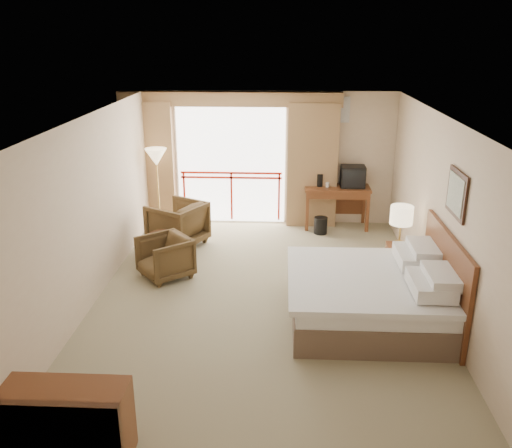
# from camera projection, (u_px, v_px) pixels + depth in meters

# --- Properties ---
(floor) EXTENTS (7.00, 7.00, 0.00)m
(floor) POSITION_uv_depth(u_px,v_px,m) (264.00, 298.00, 8.18)
(floor) COLOR #8C825D
(floor) RESTS_ON ground
(ceiling) EXTENTS (7.00, 7.00, 0.00)m
(ceiling) POSITION_uv_depth(u_px,v_px,m) (265.00, 118.00, 7.27)
(ceiling) COLOR white
(ceiling) RESTS_ON wall_back
(wall_back) EXTENTS (5.00, 0.00, 5.00)m
(wall_back) POSITION_uv_depth(u_px,v_px,m) (270.00, 159.00, 11.02)
(wall_back) COLOR beige
(wall_back) RESTS_ON ground
(wall_front) EXTENTS (5.00, 0.00, 5.00)m
(wall_front) POSITION_uv_depth(u_px,v_px,m) (249.00, 348.00, 4.43)
(wall_front) COLOR beige
(wall_front) RESTS_ON ground
(wall_left) EXTENTS (0.00, 7.00, 7.00)m
(wall_left) POSITION_uv_depth(u_px,v_px,m) (92.00, 210.00, 7.84)
(wall_left) COLOR beige
(wall_left) RESTS_ON ground
(wall_right) EXTENTS (0.00, 7.00, 7.00)m
(wall_right) POSITION_uv_depth(u_px,v_px,m) (442.00, 216.00, 7.61)
(wall_right) COLOR beige
(wall_right) RESTS_ON ground
(balcony_door) EXTENTS (2.40, 0.00, 2.40)m
(balcony_door) POSITION_uv_depth(u_px,v_px,m) (231.00, 166.00, 11.09)
(balcony_door) COLOR white
(balcony_door) RESTS_ON wall_back
(balcony_railing) EXTENTS (2.09, 0.03, 1.02)m
(balcony_railing) POSITION_uv_depth(u_px,v_px,m) (231.00, 184.00, 11.20)
(balcony_railing) COLOR red
(balcony_railing) RESTS_ON wall_back
(curtain_left) EXTENTS (1.00, 0.26, 2.50)m
(curtain_left) POSITION_uv_depth(u_px,v_px,m) (150.00, 164.00, 11.02)
(curtain_left) COLOR olive
(curtain_left) RESTS_ON wall_back
(curtain_right) EXTENTS (1.00, 0.26, 2.50)m
(curtain_right) POSITION_uv_depth(u_px,v_px,m) (312.00, 166.00, 10.87)
(curtain_right) COLOR olive
(curtain_right) RESTS_ON wall_back
(valance) EXTENTS (4.40, 0.22, 0.28)m
(valance) POSITION_uv_depth(u_px,v_px,m) (230.00, 99.00, 10.54)
(valance) COLOR olive
(valance) RESTS_ON wall_back
(hvac_vent) EXTENTS (0.50, 0.04, 0.50)m
(hvac_vent) POSITION_uv_depth(u_px,v_px,m) (337.00, 110.00, 10.59)
(hvac_vent) COLOR silver
(hvac_vent) RESTS_ON wall_back
(bed) EXTENTS (2.13, 2.06, 0.97)m
(bed) POSITION_uv_depth(u_px,v_px,m) (371.00, 296.00, 7.42)
(bed) COLOR brown
(bed) RESTS_ON floor
(headboard) EXTENTS (0.06, 2.10, 1.30)m
(headboard) POSITION_uv_depth(u_px,v_px,m) (445.00, 279.00, 7.28)
(headboard) COLOR #592A15
(headboard) RESTS_ON wall_right
(framed_art) EXTENTS (0.04, 0.72, 0.60)m
(framed_art) POSITION_uv_depth(u_px,v_px,m) (457.00, 194.00, 6.88)
(framed_art) COLOR black
(framed_art) RESTS_ON wall_right
(nightstand) EXTENTS (0.39, 0.46, 0.53)m
(nightstand) POSITION_uv_depth(u_px,v_px,m) (398.00, 261.00, 8.81)
(nightstand) COLOR #592A15
(nightstand) RESTS_ON floor
(table_lamp) EXTENTS (0.36, 0.36, 0.64)m
(table_lamp) POSITION_uv_depth(u_px,v_px,m) (402.00, 216.00, 8.60)
(table_lamp) COLOR tan
(table_lamp) RESTS_ON nightstand
(phone) EXTENTS (0.16, 0.12, 0.07)m
(phone) POSITION_uv_depth(u_px,v_px,m) (398.00, 248.00, 8.57)
(phone) COLOR black
(phone) RESTS_ON nightstand
(desk) EXTENTS (1.30, 0.63, 0.85)m
(desk) POSITION_uv_depth(u_px,v_px,m) (336.00, 195.00, 10.99)
(desk) COLOR #592A15
(desk) RESTS_ON floor
(tv) EXTENTS (0.48, 0.38, 0.43)m
(tv) POSITION_uv_depth(u_px,v_px,m) (353.00, 177.00, 10.78)
(tv) COLOR black
(tv) RESTS_ON desk
(coffee_maker) EXTENTS (0.13, 0.13, 0.26)m
(coffee_maker) POSITION_uv_depth(u_px,v_px,m) (320.00, 180.00, 10.85)
(coffee_maker) COLOR black
(coffee_maker) RESTS_ON desk
(cup) EXTENTS (0.08, 0.08, 0.10)m
(cup) POSITION_uv_depth(u_px,v_px,m) (327.00, 185.00, 10.82)
(cup) COLOR white
(cup) RESTS_ON desk
(wastebasket) EXTENTS (0.27, 0.27, 0.33)m
(wastebasket) POSITION_uv_depth(u_px,v_px,m) (321.00, 225.00, 10.73)
(wastebasket) COLOR black
(wastebasket) RESTS_ON floor
(armchair_far) EXTENTS (1.23, 1.22, 0.83)m
(armchair_far) POSITION_uv_depth(u_px,v_px,m) (178.00, 244.00, 10.22)
(armchair_far) COLOR #43301B
(armchair_far) RESTS_ON floor
(armchair_near) EXTENTS (1.05, 1.05, 0.69)m
(armchair_near) POSITION_uv_depth(u_px,v_px,m) (166.00, 276.00, 8.88)
(armchair_near) COLOR #43301B
(armchair_near) RESTS_ON floor
(side_table) EXTENTS (0.46, 0.46, 0.50)m
(side_table) POSITION_uv_depth(u_px,v_px,m) (163.00, 242.00, 9.40)
(side_table) COLOR black
(side_table) RESTS_ON floor
(book) EXTENTS (0.16, 0.21, 0.02)m
(book) POSITION_uv_depth(u_px,v_px,m) (162.00, 233.00, 9.34)
(book) COLOR white
(book) RESTS_ON side_table
(floor_lamp) EXTENTS (0.42, 0.42, 1.66)m
(floor_lamp) POSITION_uv_depth(u_px,v_px,m) (156.00, 160.00, 10.53)
(floor_lamp) COLOR tan
(floor_lamp) RESTS_ON floor
(dresser) EXTENTS (1.15, 0.49, 0.77)m
(dresser) POSITION_uv_depth(u_px,v_px,m) (67.00, 425.00, 4.98)
(dresser) COLOR #592A15
(dresser) RESTS_ON floor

